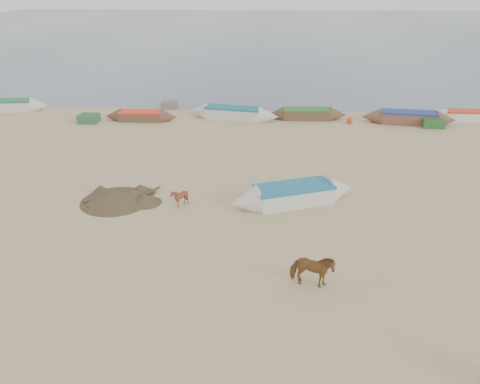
% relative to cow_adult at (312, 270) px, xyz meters
% --- Properties ---
extents(ground, '(140.00, 140.00, 0.00)m').
position_rel_cow_adult_xyz_m(ground, '(-2.90, 1.53, -0.66)').
color(ground, tan).
rests_on(ground, ground).
extents(sea, '(160.00, 160.00, 0.00)m').
position_rel_cow_adult_xyz_m(sea, '(-2.90, 83.53, -0.65)').
color(sea, slate).
rests_on(sea, ground).
extents(cow_adult, '(1.65, 0.95, 1.32)m').
position_rel_cow_adult_xyz_m(cow_adult, '(0.00, 0.00, 0.00)').
color(cow_adult, brown).
rests_on(cow_adult, ground).
extents(calf_front, '(0.91, 0.84, 0.91)m').
position_rel_cow_adult_xyz_m(calf_front, '(-5.80, 5.89, -0.20)').
color(calf_front, brown).
rests_on(calf_front, ground).
extents(near_canoe, '(6.38, 3.67, 0.91)m').
position_rel_cow_adult_xyz_m(near_canoe, '(-0.41, 6.61, -0.20)').
color(near_canoe, silver).
rests_on(near_canoe, ground).
extents(debris_pile, '(3.73, 3.73, 0.49)m').
position_rel_cow_adult_xyz_m(debris_pile, '(-9.00, 6.19, -0.41)').
color(debris_pile, brown).
rests_on(debris_pile, ground).
extents(waterline_canoes, '(60.27, 3.83, 0.93)m').
position_rel_cow_adult_xyz_m(waterline_canoes, '(-2.35, 21.27, -0.23)').
color(waterline_canoes, brown).
rests_on(waterline_canoes, ground).
extents(beach_clutter, '(44.37, 5.68, 0.64)m').
position_rel_cow_adult_xyz_m(beach_clutter, '(1.13, 21.14, -0.36)').
color(beach_clutter, '#2C623A').
rests_on(beach_clutter, ground).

